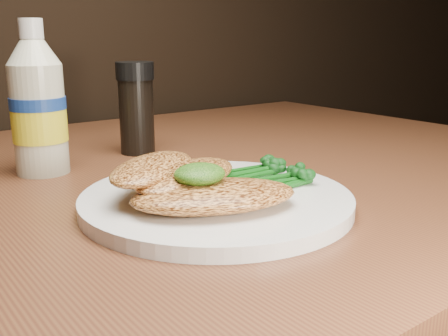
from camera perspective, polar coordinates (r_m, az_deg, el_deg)
plate at (r=0.51m, az=-0.84°, el=-3.55°), size 0.27×0.27×0.01m
chicken_front at (r=0.46m, az=-1.07°, el=-3.09°), size 0.17×0.13×0.02m
chicken_mid at (r=0.50m, az=-4.13°, el=-0.85°), size 0.15×0.12×0.02m
chicken_back at (r=0.50m, az=-7.85°, el=-0.02°), size 0.14×0.13×0.02m
pesto_front at (r=0.46m, az=-2.71°, el=-0.66°), size 0.06×0.05×0.02m
broccolini_bundle at (r=0.53m, az=2.94°, el=-0.77°), size 0.13×0.11×0.02m
mayo_bottle at (r=0.65m, az=-19.93°, el=7.26°), size 0.08×0.08×0.18m
pepper_grinder at (r=0.74m, az=-9.66°, el=6.52°), size 0.06×0.06×0.13m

